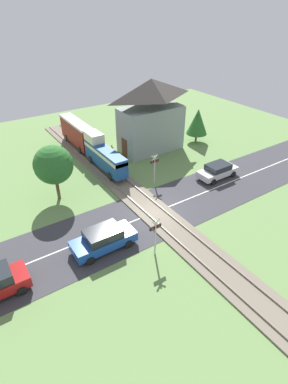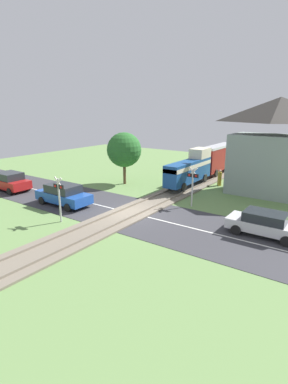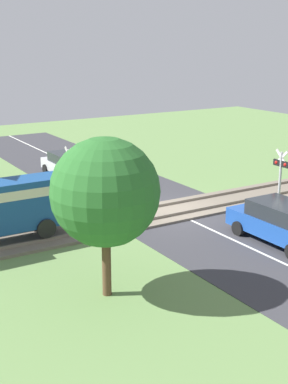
% 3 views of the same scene
% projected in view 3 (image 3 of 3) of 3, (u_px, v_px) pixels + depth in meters
% --- Properties ---
extents(ground_plane, '(60.00, 60.00, 0.00)m').
position_uv_depth(ground_plane, '(173.00, 212.00, 24.60)').
color(ground_plane, '#66894C').
extents(road_surface, '(48.00, 6.40, 0.02)m').
position_uv_depth(road_surface, '(173.00, 212.00, 24.60)').
color(road_surface, '#38383D').
rests_on(road_surface, ground_plane).
extents(track_bed, '(2.80, 48.00, 0.24)m').
position_uv_depth(track_bed, '(173.00, 211.00, 24.59)').
color(track_bed, '#756B5B').
rests_on(track_bed, ground_plane).
extents(car_near_crossing, '(4.51, 2.02, 1.60)m').
position_uv_depth(car_near_crossing, '(282.00, 222.00, 20.71)').
color(car_near_crossing, '#1E4CA8').
rests_on(car_near_crossing, ground_plane).
extents(car_far_side, '(4.15, 1.91, 1.43)m').
position_uv_depth(car_far_side, '(68.00, 164.00, 30.72)').
color(car_far_side, silver).
rests_on(car_far_side, ground_plane).
extents(crossing_signal_west_approach, '(0.90, 0.18, 2.99)m').
position_uv_depth(crossing_signal_west_approach, '(280.00, 173.00, 23.80)').
color(crossing_signal_west_approach, '#B7B7B7').
rests_on(crossing_signal_west_approach, ground_plane).
extents(crossing_signal_east_approach, '(0.90, 0.18, 2.99)m').
position_uv_depth(crossing_signal_east_approach, '(69.00, 170.00, 24.36)').
color(crossing_signal_east_approach, '#B7B7B7').
rests_on(crossing_signal_east_approach, ground_plane).
extents(tree_roadside_hedge, '(3.29, 3.29, 4.96)m').
position_uv_depth(tree_roadside_hedge, '(105.00, 192.00, 15.74)').
color(tree_roadside_hedge, brown).
rests_on(tree_roadside_hedge, ground_plane).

